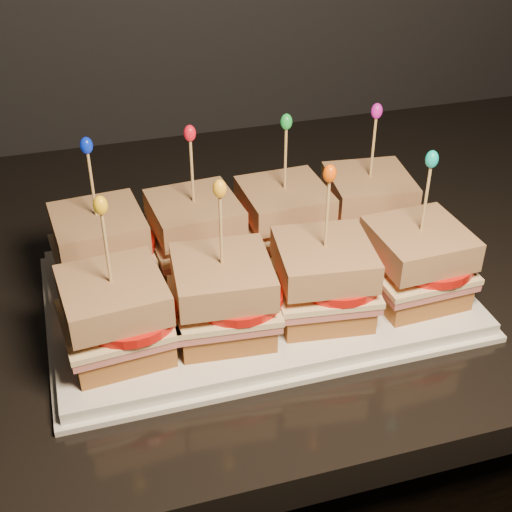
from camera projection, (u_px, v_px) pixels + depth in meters
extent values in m
cube|color=black|center=(345.00, 475.00, 1.13)|extent=(2.62, 0.63, 0.85)
cube|color=black|center=(370.00, 237.00, 0.88)|extent=(2.66, 0.67, 0.04)
cube|color=white|center=(256.00, 293.00, 0.74)|extent=(0.41, 0.26, 0.02)
cube|color=white|center=(256.00, 297.00, 0.74)|extent=(0.43, 0.27, 0.01)
cube|color=brown|center=(104.00, 268.00, 0.74)|extent=(0.09, 0.09, 0.02)
cube|color=#C5665C|center=(102.00, 256.00, 0.73)|extent=(0.10, 0.10, 0.01)
cube|color=beige|center=(101.00, 250.00, 0.73)|extent=(0.10, 0.10, 0.01)
cylinder|color=red|center=(113.00, 245.00, 0.72)|extent=(0.09, 0.09, 0.01)
cube|color=brown|center=(98.00, 228.00, 0.71)|extent=(0.09, 0.09, 0.03)
cylinder|color=tan|center=(93.00, 188.00, 0.69)|extent=(0.00, 0.00, 0.09)
ellipsoid|color=#0826E5|center=(86.00, 145.00, 0.66)|extent=(0.01, 0.01, 0.02)
cube|color=brown|center=(196.00, 254.00, 0.77)|extent=(0.09, 0.09, 0.02)
cube|color=#C5665C|center=(196.00, 241.00, 0.76)|extent=(0.10, 0.10, 0.01)
cube|color=beige|center=(195.00, 236.00, 0.75)|extent=(0.10, 0.10, 0.01)
cylinder|color=red|center=(208.00, 231.00, 0.75)|extent=(0.09, 0.09, 0.01)
cube|color=brown|center=(194.00, 214.00, 0.74)|extent=(0.09, 0.09, 0.03)
cylinder|color=tan|center=(192.00, 175.00, 0.71)|extent=(0.00, 0.00, 0.09)
ellipsoid|color=red|center=(190.00, 133.00, 0.69)|extent=(0.01, 0.01, 0.02)
cube|color=brown|center=(283.00, 240.00, 0.79)|extent=(0.09, 0.09, 0.02)
cube|color=#C5665C|center=(284.00, 227.00, 0.78)|extent=(0.10, 0.09, 0.01)
cube|color=beige|center=(284.00, 222.00, 0.78)|extent=(0.10, 0.10, 0.01)
cylinder|color=red|center=(296.00, 217.00, 0.77)|extent=(0.09, 0.09, 0.01)
cube|color=brown|center=(284.00, 200.00, 0.76)|extent=(0.09, 0.09, 0.03)
cylinder|color=tan|center=(285.00, 162.00, 0.74)|extent=(0.00, 0.00, 0.09)
ellipsoid|color=green|center=(286.00, 122.00, 0.71)|extent=(0.01, 0.01, 0.02)
cube|color=brown|center=(365.00, 227.00, 0.81)|extent=(0.09, 0.09, 0.02)
cube|color=#C5665C|center=(367.00, 215.00, 0.80)|extent=(0.10, 0.10, 0.01)
cube|color=beige|center=(367.00, 209.00, 0.80)|extent=(0.11, 0.10, 0.01)
cylinder|color=red|center=(380.00, 204.00, 0.79)|extent=(0.09, 0.09, 0.01)
cube|color=brown|center=(369.00, 188.00, 0.78)|extent=(0.10, 0.10, 0.03)
cylinder|color=tan|center=(373.00, 151.00, 0.76)|extent=(0.00, 0.00, 0.09)
ellipsoid|color=#C817AA|center=(377.00, 111.00, 0.73)|extent=(0.01, 0.01, 0.02)
cube|color=brown|center=(119.00, 339.00, 0.65)|extent=(0.09, 0.09, 0.02)
cube|color=#C5665C|center=(117.00, 325.00, 0.64)|extent=(0.10, 0.10, 0.01)
cube|color=beige|center=(116.00, 319.00, 0.64)|extent=(0.10, 0.10, 0.01)
cylinder|color=red|center=(130.00, 314.00, 0.63)|extent=(0.09, 0.09, 0.01)
cube|color=brown|center=(113.00, 295.00, 0.62)|extent=(0.09, 0.09, 0.03)
cylinder|color=tan|center=(107.00, 252.00, 0.60)|extent=(0.00, 0.00, 0.09)
ellipsoid|color=yellow|center=(100.00, 205.00, 0.57)|extent=(0.01, 0.01, 0.02)
cube|color=brown|center=(224.00, 320.00, 0.67)|extent=(0.09, 0.09, 0.02)
cube|color=#C5665C|center=(223.00, 306.00, 0.66)|extent=(0.10, 0.10, 0.01)
cube|color=beige|center=(223.00, 300.00, 0.66)|extent=(0.10, 0.10, 0.01)
cylinder|color=red|center=(237.00, 295.00, 0.65)|extent=(0.09, 0.09, 0.01)
cube|color=brown|center=(222.00, 277.00, 0.64)|extent=(0.09, 0.09, 0.03)
cylinder|color=tan|center=(221.00, 235.00, 0.62)|extent=(0.00, 0.00, 0.09)
ellipsoid|color=#F5A91E|center=(220.00, 189.00, 0.59)|extent=(0.01, 0.01, 0.02)
cube|color=brown|center=(322.00, 302.00, 0.69)|extent=(0.10, 0.10, 0.02)
cube|color=#C5665C|center=(322.00, 288.00, 0.69)|extent=(0.10, 0.10, 0.01)
cube|color=beige|center=(323.00, 283.00, 0.68)|extent=(0.11, 0.10, 0.01)
cylinder|color=red|center=(337.00, 278.00, 0.68)|extent=(0.09, 0.09, 0.01)
cube|color=brown|center=(324.00, 259.00, 0.67)|extent=(0.10, 0.10, 0.03)
cylinder|color=tan|center=(327.00, 218.00, 0.64)|extent=(0.00, 0.00, 0.09)
ellipsoid|color=#FA5505|center=(330.00, 173.00, 0.62)|extent=(0.01, 0.01, 0.02)
cube|color=brown|center=(413.00, 285.00, 0.72)|extent=(0.09, 0.09, 0.02)
cube|color=#C5665C|center=(415.00, 272.00, 0.71)|extent=(0.10, 0.09, 0.01)
cube|color=beige|center=(416.00, 266.00, 0.71)|extent=(0.10, 0.10, 0.01)
cylinder|color=red|center=(431.00, 261.00, 0.70)|extent=(0.09, 0.09, 0.01)
cube|color=brown|center=(419.00, 243.00, 0.69)|extent=(0.09, 0.09, 0.03)
cylinder|color=tan|center=(425.00, 203.00, 0.67)|extent=(0.00, 0.00, 0.09)
ellipsoid|color=#0ABEAC|center=(432.00, 159.00, 0.64)|extent=(0.01, 0.01, 0.02)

